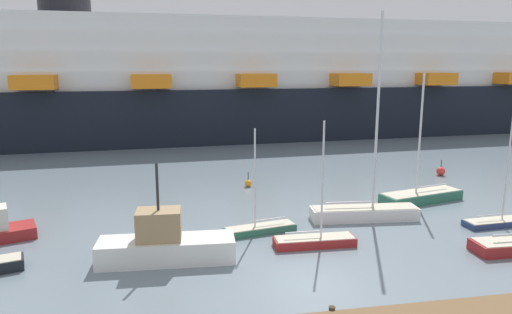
% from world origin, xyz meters
% --- Properties ---
extents(ground_plane, '(600.00, 600.00, 0.00)m').
position_xyz_m(ground_plane, '(0.00, 0.00, 0.00)').
color(ground_plane, slate).
extents(sailboat_2, '(4.36, 1.28, 6.68)m').
position_xyz_m(sailboat_2, '(1.58, 4.09, 0.33)').
color(sailboat_2, maroon).
rests_on(sailboat_2, ground_plane).
extents(sailboat_3, '(6.32, 3.18, 8.92)m').
position_xyz_m(sailboat_3, '(11.37, 10.58, 0.46)').
color(sailboat_3, '#2D6B51').
rests_on(sailboat_3, ground_plane).
extents(sailboat_4, '(6.73, 2.02, 12.48)m').
position_xyz_m(sailboat_4, '(5.88, 7.63, 0.63)').
color(sailboat_4, white).
rests_on(sailboat_4, ground_plane).
extents(sailboat_5, '(4.14, 1.40, 7.96)m').
position_xyz_m(sailboat_5, '(13.27, 5.18, 0.35)').
color(sailboat_5, navy).
rests_on(sailboat_5, ground_plane).
extents(sailboat_6, '(4.27, 1.89, 6.04)m').
position_xyz_m(sailboat_6, '(-0.91, 6.53, 0.30)').
color(sailboat_6, '#2D6B51').
rests_on(sailboat_6, ground_plane).
extents(fishing_boat_0, '(6.69, 2.24, 4.94)m').
position_xyz_m(fishing_boat_0, '(-6.21, 3.49, 0.89)').
color(fishing_boat_0, white).
rests_on(fishing_boat_0, ground_plane).
extents(channel_buoy_0, '(0.55, 0.55, 1.17)m').
position_xyz_m(channel_buoy_0, '(0.07, 16.73, 0.28)').
color(channel_buoy_0, orange).
rests_on(channel_buoy_0, ground_plane).
extents(channel_buoy_1, '(0.74, 0.74, 1.38)m').
position_xyz_m(channel_buoy_1, '(17.13, 17.48, 0.37)').
color(channel_buoy_1, red).
rests_on(channel_buoy_1, ground_plane).
extents(cruise_ship, '(120.08, 24.85, 21.11)m').
position_xyz_m(cruise_ship, '(3.39, 44.38, 6.77)').
color(cruise_ship, black).
rests_on(cruise_ship, ground_plane).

